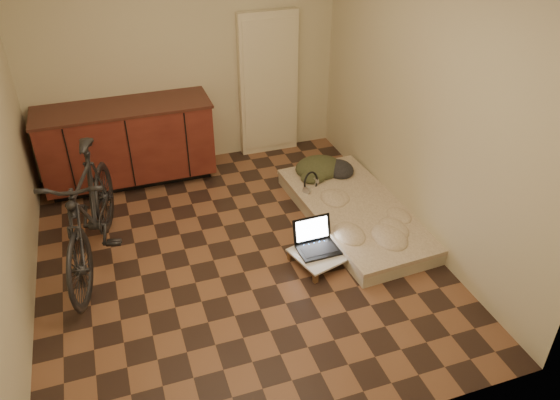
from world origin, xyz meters
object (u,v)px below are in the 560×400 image
object	(u,v)px
laptop	(316,243)
bicycle	(88,207)
lap_desk	(330,249)
futon	(356,212)

from	to	relation	value
laptop	bicycle	bearing A→B (deg)	161.12
laptop	lap_desk	bearing A→B (deg)	-26.77
bicycle	futon	size ratio (longest dim) A/B	0.92
lap_desk	laptop	world-z (taller)	laptop
lap_desk	laptop	xyz separation A→B (m)	(-0.11, 0.05, 0.07)
futon	laptop	bearing A→B (deg)	-147.33
bicycle	lap_desk	bearing A→B (deg)	-4.40
lap_desk	bicycle	bearing A→B (deg)	146.59
lap_desk	laptop	bearing A→B (deg)	139.17
bicycle	laptop	size ratio (longest dim) A/B	4.89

